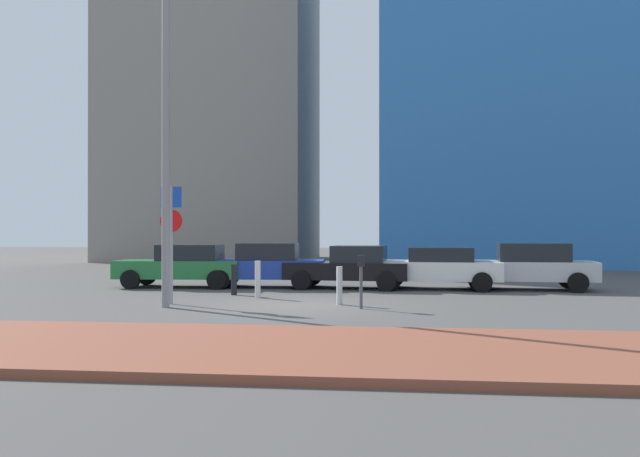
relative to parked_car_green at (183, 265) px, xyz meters
The scene contains 15 objects.
ground_plane 7.03m from the parked_car_green, 47.41° to the right, with size 120.00×120.00×0.00m, color #4C4947.
sidewalk_brick 12.88m from the parked_car_green, 68.41° to the right, with size 40.00×4.40×0.14m, color brown.
parked_car_green is the anchor object (origin of this frame).
parked_car_blue 2.87m from the parked_car_green, ahead, with size 4.15×2.17×1.52m.
parked_car_black 5.79m from the parked_car_green, ahead, with size 4.23×2.27×1.45m.
parked_car_white 8.69m from the parked_car_green, ahead, with size 4.33×2.29×1.40m.
parked_car_silver 11.61m from the parked_car_green, ahead, with size 4.56×2.19×1.54m.
parking_sign_post 5.56m from the parked_car_green, 74.85° to the right, with size 0.60×0.10×3.14m.
parking_meter 8.62m from the parked_car_green, 41.33° to the right, with size 0.18×0.14×1.33m.
street_lamp 7.43m from the parked_car_green, 75.60° to the right, with size 0.70×0.36×8.48m.
traffic_bollard_near 7.61m from the parked_car_green, 39.60° to the right, with size 0.16×0.16×1.00m, color #B7B7BC.
traffic_bollard_mid 3.56m from the parked_car_green, 46.30° to the right, with size 0.18×0.18×0.93m, color black.
traffic_bollard_far 4.72m from the parked_car_green, 44.81° to the right, with size 0.17×0.17×1.08m, color #B7B7BC.
building_colorful_midrise 27.21m from the parked_car_green, 48.82° to the left, with size 19.99×14.06×23.38m, color #3372BF.
building_under_construction 25.47m from the parked_car_green, 102.87° to the left, with size 13.00×10.96×25.03m, color gray.
Camera 1 is at (2.69, -17.16, 1.93)m, focal length 37.46 mm.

